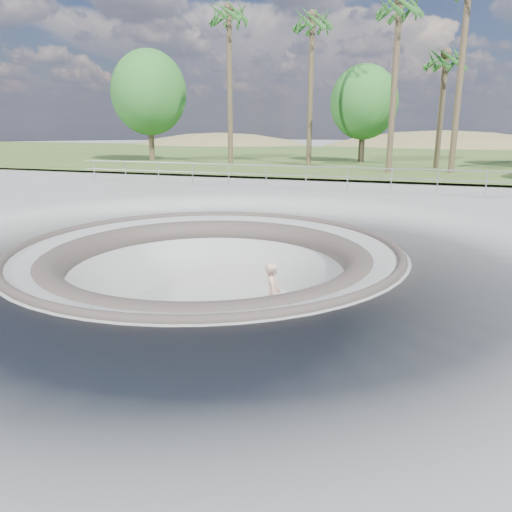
# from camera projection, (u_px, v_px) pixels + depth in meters

# --- Properties ---
(ground) EXTENTS (180.00, 180.00, 0.00)m
(ground) POSITION_uv_depth(u_px,v_px,m) (207.00, 248.00, 13.21)
(ground) COLOR gray
(ground) RESTS_ON ground
(skate_bowl) EXTENTS (14.00, 14.00, 4.10)m
(skate_bowl) POSITION_uv_depth(u_px,v_px,m) (209.00, 312.00, 13.69)
(skate_bowl) COLOR gray
(skate_bowl) RESTS_ON ground
(grass_strip) EXTENTS (180.00, 36.00, 0.12)m
(grass_strip) POSITION_uv_depth(u_px,v_px,m) (359.00, 157.00, 44.38)
(grass_strip) COLOR #3E5622
(grass_strip) RESTS_ON ground
(distant_hills) EXTENTS (103.20, 45.00, 28.60)m
(distant_hills) POSITION_uv_depth(u_px,v_px,m) (406.00, 202.00, 66.41)
(distant_hills) COLOR olive
(distant_hills) RESTS_ON ground
(safety_railing) EXTENTS (25.00, 0.06, 1.03)m
(safety_railing) POSITION_uv_depth(u_px,v_px,m) (306.00, 176.00, 24.05)
(safety_railing) COLOR #989BA0
(safety_railing) RESTS_ON ground
(skateboard) EXTENTS (0.92, 0.53, 0.09)m
(skateboard) POSITION_uv_depth(u_px,v_px,m) (272.00, 327.00, 12.70)
(skateboard) COLOR brown
(skateboard) RESTS_ON ground
(skater) EXTENTS (0.56, 0.71, 1.70)m
(skater) POSITION_uv_depth(u_px,v_px,m) (273.00, 295.00, 12.48)
(skater) COLOR #D5A48A
(skater) RESTS_ON skateboard
(palm_a) EXTENTS (2.60, 2.60, 11.05)m
(palm_a) POSITION_uv_depth(u_px,v_px,m) (229.00, 18.00, 32.61)
(palm_a) COLOR brown
(palm_a) RESTS_ON ground
(palm_b) EXTENTS (2.60, 2.60, 10.67)m
(palm_b) POSITION_uv_depth(u_px,v_px,m) (312.00, 25.00, 32.93)
(palm_b) COLOR brown
(palm_b) RESTS_ON ground
(palm_c) EXTENTS (2.60, 2.60, 10.50)m
(palm_c) POSITION_uv_depth(u_px,v_px,m) (399.00, 11.00, 27.98)
(palm_c) COLOR brown
(palm_c) RESTS_ON ground
(palm_d) EXTENTS (2.60, 2.60, 8.04)m
(palm_d) POSITION_uv_depth(u_px,v_px,m) (446.00, 60.00, 31.46)
(palm_d) COLOR brown
(palm_d) RESTS_ON ground
(bushy_tree_left) EXTENTS (5.83, 5.30, 8.41)m
(bushy_tree_left) POSITION_uv_depth(u_px,v_px,m) (149.00, 93.00, 38.03)
(bushy_tree_left) COLOR brown
(bushy_tree_left) RESTS_ON ground
(bushy_tree_mid) EXTENTS (5.00, 4.54, 7.21)m
(bushy_tree_mid) POSITION_uv_depth(u_px,v_px,m) (364.00, 102.00, 36.99)
(bushy_tree_mid) COLOR brown
(bushy_tree_mid) RESTS_ON ground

